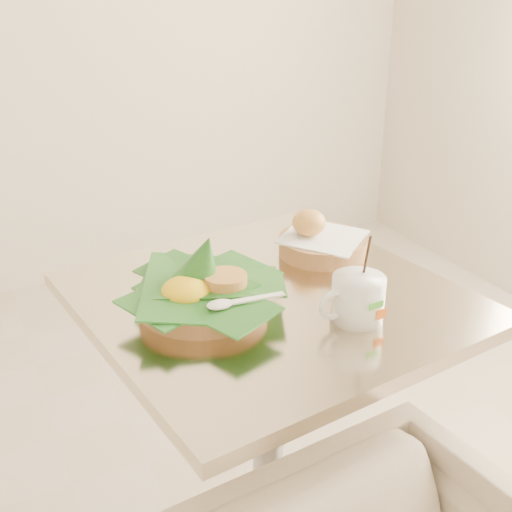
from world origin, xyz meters
name	(u,v)px	position (x,y,z in m)	size (l,w,h in m)	color
cafe_table	(269,385)	(0.16, -0.02, 0.53)	(0.79, 0.79, 0.75)	gray
rice_basket	(202,288)	(0.02, -0.02, 0.79)	(0.31, 0.31, 0.16)	#B4814D
bread_basket	(320,241)	(0.35, 0.10, 0.78)	(0.24, 0.24, 0.10)	#B4814D
coffee_mug	(357,298)	(0.26, -0.18, 0.80)	(0.14, 0.10, 0.17)	white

